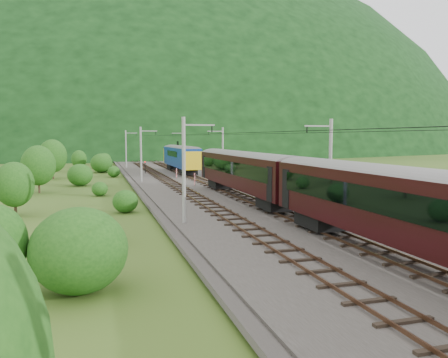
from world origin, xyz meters
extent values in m
plane|color=#2F4A17|center=(0.00, 0.00, 0.00)|extent=(600.00, 600.00, 0.00)
cube|color=#38332D|center=(0.00, 10.00, 0.15)|extent=(14.00, 220.00, 0.30)
cube|color=brown|center=(-3.12, 10.00, 0.49)|extent=(0.08, 220.00, 0.15)
cube|color=brown|center=(-1.68, 10.00, 0.49)|extent=(0.08, 220.00, 0.15)
cube|color=black|center=(-2.40, 10.00, 0.36)|extent=(2.40, 220.00, 0.12)
cube|color=brown|center=(1.68, 10.00, 0.49)|extent=(0.08, 220.00, 0.15)
cube|color=brown|center=(3.12, 10.00, 0.49)|extent=(0.08, 220.00, 0.15)
cube|color=black|center=(2.40, 10.00, 0.36)|extent=(2.40, 220.00, 0.12)
cylinder|color=gray|center=(-6.20, 0.00, 4.30)|extent=(0.28, 0.28, 8.00)
cube|color=gray|center=(-5.00, 0.00, 7.70)|extent=(2.40, 0.12, 0.12)
cylinder|color=black|center=(-4.00, 0.00, 7.40)|extent=(0.10, 0.10, 0.50)
cylinder|color=gray|center=(-6.20, 32.00, 4.30)|extent=(0.28, 0.28, 8.00)
cube|color=gray|center=(-5.00, 32.00, 7.70)|extent=(2.40, 0.12, 0.12)
cylinder|color=black|center=(-4.00, 32.00, 7.40)|extent=(0.10, 0.10, 0.50)
cylinder|color=gray|center=(-6.20, 64.00, 4.30)|extent=(0.28, 0.28, 8.00)
cube|color=gray|center=(-5.00, 64.00, 7.70)|extent=(2.40, 0.12, 0.12)
cylinder|color=black|center=(-4.00, 64.00, 7.40)|extent=(0.10, 0.10, 0.50)
cylinder|color=gray|center=(-6.20, 96.00, 4.30)|extent=(0.28, 0.28, 8.00)
cube|color=gray|center=(-5.00, 96.00, 7.70)|extent=(2.40, 0.12, 0.12)
cylinder|color=black|center=(-4.00, 96.00, 7.40)|extent=(0.10, 0.10, 0.50)
cylinder|color=gray|center=(-6.20, 128.00, 4.30)|extent=(0.28, 0.28, 8.00)
cube|color=gray|center=(-5.00, 128.00, 7.70)|extent=(2.40, 0.12, 0.12)
cylinder|color=black|center=(-4.00, 128.00, 7.40)|extent=(0.10, 0.10, 0.50)
cylinder|color=gray|center=(6.20, 0.00, 4.30)|extent=(0.28, 0.28, 8.00)
cube|color=gray|center=(5.00, 0.00, 7.70)|extent=(2.40, 0.12, 0.12)
cylinder|color=black|center=(4.00, 0.00, 7.40)|extent=(0.10, 0.10, 0.50)
cylinder|color=gray|center=(6.20, 32.00, 4.30)|extent=(0.28, 0.28, 8.00)
cube|color=gray|center=(5.00, 32.00, 7.70)|extent=(2.40, 0.12, 0.12)
cylinder|color=black|center=(4.00, 32.00, 7.40)|extent=(0.10, 0.10, 0.50)
cylinder|color=gray|center=(6.20, 64.00, 4.30)|extent=(0.28, 0.28, 8.00)
cube|color=gray|center=(5.00, 64.00, 7.70)|extent=(2.40, 0.12, 0.12)
cylinder|color=black|center=(4.00, 64.00, 7.40)|extent=(0.10, 0.10, 0.50)
cylinder|color=gray|center=(6.20, 96.00, 4.30)|extent=(0.28, 0.28, 8.00)
cube|color=gray|center=(5.00, 96.00, 7.70)|extent=(2.40, 0.12, 0.12)
cylinder|color=black|center=(4.00, 96.00, 7.40)|extent=(0.10, 0.10, 0.50)
cylinder|color=gray|center=(6.20, 128.00, 4.30)|extent=(0.28, 0.28, 8.00)
cube|color=gray|center=(5.00, 128.00, 7.70)|extent=(2.40, 0.12, 0.12)
cylinder|color=black|center=(4.00, 128.00, 7.40)|extent=(0.10, 0.10, 0.50)
cylinder|color=black|center=(-2.40, 10.00, 7.10)|extent=(0.03, 198.00, 0.03)
cylinder|color=black|center=(2.40, 10.00, 7.10)|extent=(0.03, 198.00, 0.03)
ellipsoid|color=black|center=(0.00, 260.00, 0.00)|extent=(504.00, 360.00, 244.00)
cube|color=black|center=(2.40, -14.10, 3.25)|extent=(3.23, 24.53, 3.34)
cylinder|color=slate|center=(2.40, -14.10, 4.75)|extent=(3.23, 24.41, 3.23)
cube|color=black|center=(0.76, -14.10, 3.65)|extent=(0.05, 21.59, 1.28)
cube|color=black|center=(4.04, -14.10, 3.65)|extent=(0.05, 21.59, 1.28)
cube|color=black|center=(2.40, -5.52, 1.07)|extent=(2.45, 3.57, 1.00)
cube|color=black|center=(2.40, 11.09, 3.25)|extent=(3.23, 24.53, 3.34)
cylinder|color=slate|center=(2.40, 11.09, 4.75)|extent=(3.23, 24.41, 3.23)
cube|color=black|center=(0.76, 11.09, 3.65)|extent=(0.05, 21.59, 1.28)
cube|color=black|center=(4.04, 11.09, 3.65)|extent=(0.05, 21.59, 1.28)
cube|color=black|center=(2.40, 2.51, 1.07)|extent=(2.45, 3.57, 1.00)
cube|color=black|center=(2.40, 19.68, 1.07)|extent=(2.45, 3.57, 1.00)
cube|color=navy|center=(2.40, 46.32, 3.25)|extent=(3.23, 20.07, 3.34)
cylinder|color=slate|center=(2.40, 46.32, 4.75)|extent=(3.23, 19.97, 3.23)
cube|color=black|center=(0.76, 46.32, 3.65)|extent=(0.05, 17.66, 1.28)
cube|color=black|center=(4.04, 46.32, 3.65)|extent=(0.05, 17.66, 1.28)
cube|color=black|center=(2.40, 39.30, 1.07)|extent=(2.45, 3.57, 1.00)
cube|color=black|center=(2.40, 53.35, 1.07)|extent=(2.45, 3.57, 1.00)
cube|color=gold|center=(2.40, 56.16, 3.02)|extent=(3.30, 0.50, 3.01)
cube|color=gold|center=(2.40, 36.49, 3.02)|extent=(3.30, 0.50, 3.01)
cube|color=black|center=(2.40, 49.32, 5.53)|extent=(0.08, 1.60, 1.00)
cylinder|color=red|center=(-0.14, 36.80, 1.07)|extent=(0.16, 0.16, 1.53)
cylinder|color=red|center=(0.27, 25.27, 1.13)|extent=(0.18, 0.18, 1.67)
cylinder|color=black|center=(-4.00, 47.18, 1.30)|extent=(0.14, 0.14, 2.00)
sphere|color=red|center=(-4.00, 47.18, 2.35)|extent=(0.24, 0.24, 0.24)
ellipsoid|color=#1B4A13|center=(-13.36, -12.74, 1.89)|extent=(4.19, 4.19, 3.77)
ellipsoid|color=#1B4A13|center=(-12.51, -4.03, 0.93)|extent=(2.07, 2.07, 1.86)
ellipsoid|color=#1B4A13|center=(-10.09, 7.55, 1.03)|extent=(2.29, 2.29, 2.06)
ellipsoid|color=#1B4A13|center=(-12.19, 19.81, 0.83)|extent=(1.84, 1.84, 1.66)
ellipsoid|color=#1B4A13|center=(-14.70, 31.50, 1.55)|extent=(3.45, 3.45, 3.11)
ellipsoid|color=#1B4A13|center=(-9.64, 44.02, 0.95)|extent=(2.12, 2.12, 1.90)
ellipsoid|color=#1B4A13|center=(-11.49, 54.69, 1.85)|extent=(4.12, 4.12, 3.71)
ellipsoid|color=#1B4A13|center=(-11.56, 67.21, 1.59)|extent=(3.54, 3.54, 3.18)
ellipsoid|color=#1B4A13|center=(-10.45, 80.06, 1.45)|extent=(3.21, 3.21, 2.89)
ellipsoid|color=#1B4A13|center=(-9.53, 91.79, 1.61)|extent=(3.57, 3.57, 3.22)
cylinder|color=black|center=(-19.34, 8.66, 1.27)|extent=(0.24, 0.24, 2.55)
ellipsoid|color=#1B4A13|center=(-19.34, 8.66, 2.73)|extent=(3.27, 3.27, 3.93)
cylinder|color=black|center=(-19.25, 24.67, 1.58)|extent=(0.24, 0.24, 3.16)
ellipsoid|color=#1B4A13|center=(-19.25, 24.67, 3.39)|extent=(4.06, 4.06, 4.88)
cylinder|color=black|center=(-19.26, 43.62, 1.75)|extent=(0.24, 0.24, 3.51)
ellipsoid|color=#1B4A13|center=(-19.26, 43.62, 3.76)|extent=(4.51, 4.51, 5.41)
cylinder|color=black|center=(-15.70, 58.56, 1.16)|extent=(0.24, 0.24, 2.31)
ellipsoid|color=#1B4A13|center=(-15.70, 58.56, 2.48)|extent=(2.97, 2.97, 3.57)
ellipsoid|color=#1B4A13|center=(13.65, 5.86, 0.88)|extent=(1.96, 1.96, 1.76)
ellipsoid|color=#1B4A13|center=(12.60, 21.53, 1.01)|extent=(2.24, 2.24, 2.01)
ellipsoid|color=#1B4A13|center=(12.90, 36.34, 1.56)|extent=(3.47, 3.47, 3.13)
ellipsoid|color=#1B4A13|center=(9.98, 52.40, 1.33)|extent=(2.95, 2.95, 2.66)
ellipsoid|color=#1B4A13|center=(11.53, 67.52, 1.32)|extent=(2.94, 2.94, 2.64)
camera|label=1|loc=(-12.58, -32.30, 6.77)|focal=35.00mm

